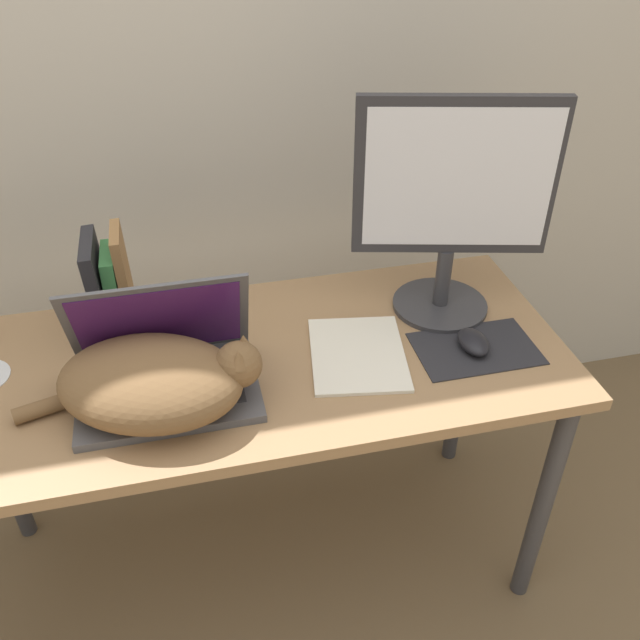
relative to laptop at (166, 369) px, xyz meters
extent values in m
cube|color=#BCB7AD|center=(0.17, 0.64, 0.55)|extent=(8.00, 0.05, 2.60)
cube|color=#93704C|center=(0.17, 0.05, -0.06)|extent=(1.38, 0.59, 0.03)
cylinder|color=#38383D|center=(0.81, -0.19, -0.41)|extent=(0.04, 0.04, 0.68)
cylinder|color=#38383D|center=(0.81, 0.30, -0.41)|extent=(0.04, 0.04, 0.68)
cube|color=#4C4C51|center=(0.00, -0.02, -0.04)|extent=(0.36, 0.25, 0.02)
cube|color=#28282D|center=(0.00, -0.03, -0.03)|extent=(0.29, 0.13, 0.00)
cube|color=#4C4C51|center=(0.00, 0.05, 0.08)|extent=(0.36, 0.11, 0.23)
cube|color=#421956|center=(0.00, 0.05, 0.08)|extent=(0.32, 0.09, 0.20)
ellipsoid|color=brown|center=(-0.03, -0.06, 0.02)|extent=(0.42, 0.35, 0.14)
sphere|color=brown|center=(0.14, -0.08, 0.05)|extent=(0.09, 0.09, 0.09)
cone|color=brown|center=(0.15, -0.06, 0.08)|extent=(0.04, 0.04, 0.03)
cone|color=brown|center=(0.14, -0.10, 0.08)|extent=(0.04, 0.04, 0.03)
cylinder|color=brown|center=(-0.22, -0.02, -0.03)|extent=(0.14, 0.07, 0.03)
cylinder|color=#333338|center=(0.64, 0.14, -0.04)|extent=(0.22, 0.22, 0.01)
cylinder|color=#333338|center=(0.64, 0.14, 0.04)|extent=(0.04, 0.04, 0.14)
cube|color=#28282D|center=(0.64, 0.14, 0.28)|extent=(0.42, 0.12, 0.35)
cube|color=silver|center=(0.65, 0.13, 0.28)|extent=(0.38, 0.10, 0.31)
cube|color=#232328|center=(0.66, -0.03, -0.05)|extent=(0.26, 0.17, 0.00)
ellipsoid|color=black|center=(0.65, -0.02, -0.03)|extent=(0.06, 0.10, 0.03)
cube|color=#232328|center=(-0.13, 0.25, 0.06)|extent=(0.04, 0.16, 0.22)
cube|color=#387A42|center=(-0.10, 0.25, 0.05)|extent=(0.03, 0.12, 0.19)
cube|color=olive|center=(-0.07, 0.25, 0.07)|extent=(0.02, 0.12, 0.23)
cube|color=silver|center=(0.40, 0.01, -0.04)|extent=(0.24, 0.29, 0.01)
camera|label=1|loc=(0.06, -1.08, 0.87)|focal=38.00mm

